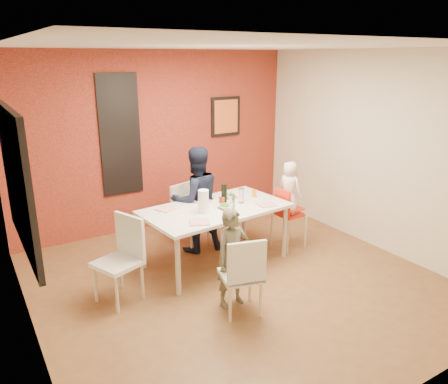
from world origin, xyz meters
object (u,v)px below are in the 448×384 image
chair_near (243,273)px  paper_towel_roll (203,201)px  dining_table (216,212)px  wine_bottle (224,195)px  child_near (233,258)px  high_chair (287,212)px  toddler (289,188)px  child_far (196,200)px  chair_left (123,254)px  chair_far (187,211)px

chair_near → paper_towel_roll: size_ratio=3.03×
dining_table → paper_towel_roll: (-0.22, -0.09, 0.21)m
wine_bottle → child_near: bearing=-116.9°
high_chair → wine_bottle: size_ratio=3.07×
dining_table → toddler: (1.11, -0.11, 0.19)m
dining_table → child_near: child_near is taller
child_far → dining_table: bearing=99.2°
chair_left → child_far: 1.48m
wine_bottle → paper_towel_roll: (-0.36, -0.11, 0.00)m
child_far → wine_bottle: child_far is taller
paper_towel_roll → wine_bottle: bearing=16.8°
high_chair → wine_bottle: bearing=78.9°
dining_table → child_far: bearing=93.1°
dining_table → child_near: (-0.37, -0.98, -0.14)m
child_near → child_far: child_far is taller
chair_far → wine_bottle: 0.82m
chair_near → chair_left: 1.35m
child_near → paper_towel_roll: size_ratio=3.81×
chair_near → child_far: bearing=-86.9°
chair_near → wine_bottle: size_ratio=3.08×
chair_near → high_chair: (1.47, 1.10, 0.04)m
chair_near → chair_far: (0.34, 1.93, 0.01)m
high_chair → dining_table: bearing=81.0°
child_near → toddler: size_ratio=1.50×
chair_near → chair_far: bearing=-84.8°
toddler → paper_towel_roll: 1.33m
chair_near → chair_left: bearing=-31.6°
chair_near → paper_towel_roll: (0.16, 1.12, 0.42)m
dining_table → wine_bottle: (0.14, 0.02, 0.21)m
dining_table → child_near: bearing=-110.5°
chair_left → toddler: 2.45m
chair_far → chair_left: size_ratio=0.93×
chair_near → child_near: child_near is taller
high_chair → paper_towel_roll: 1.36m
chair_near → child_near: 0.24m
dining_table → paper_towel_roll: paper_towel_roll is taller
chair_far → paper_towel_roll: bearing=-119.7°
dining_table → high_chair: size_ratio=2.20×
chair_near → chair_left: chair_left is taller
dining_table → chair_left: size_ratio=2.02×
child_near → toddler: (1.47, 0.86, 0.33)m
chair_far → toddler: bearing=-53.0°
paper_towel_roll → high_chair: bearing=-1.2°
paper_towel_roll → chair_far: bearing=77.8°
chair_near → chair_far: 1.95m
child_far → chair_near: bearing=84.1°
high_chair → child_far: bearing=59.0°
high_chair → chair_far: bearing=51.0°
chair_left → toddler: bearing=71.1°
dining_table → chair_far: (-0.05, 0.71, -0.20)m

